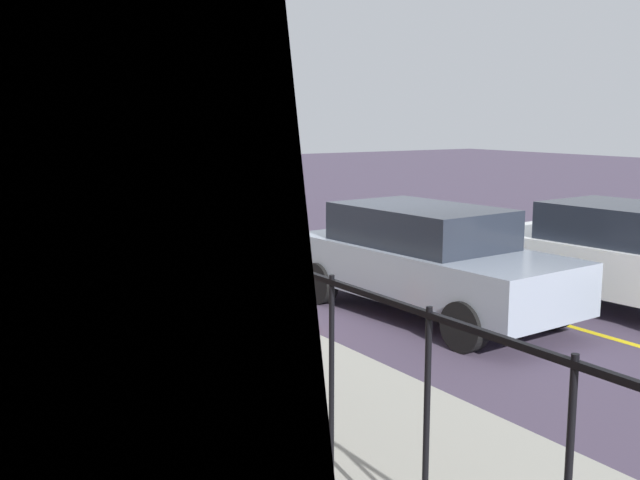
# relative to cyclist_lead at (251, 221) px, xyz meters

# --- Properties ---
(ground_plane) EXTENTS (80.00, 80.00, 0.00)m
(ground_plane) POSITION_rel_cyclist_lead_xyz_m (-3.29, -0.32, -0.91)
(ground_plane) COLOR #443A4D
(lane_line_centre) EXTENTS (36.00, 0.12, 0.01)m
(lane_line_centre) POSITION_rel_cyclist_lead_xyz_m (-3.29, -1.92, -0.91)
(lane_line_centre) COLOR yellow
(lane_line_centre) RESTS_ON ground
(sidewalk) EXTENTS (40.00, 3.20, 0.15)m
(sidewalk) POSITION_rel_cyclist_lead_xyz_m (-3.29, 3.08, -0.84)
(sidewalk) COLOR gray
(sidewalk) RESTS_ON ground
(iron_fence) EXTENTS (18.01, 0.04, 1.60)m
(iron_fence) POSITION_rel_cyclist_lead_xyz_m (-2.29, 3.48, 0.33)
(iron_fence) COLOR black
(iron_fence) RESTS_ON sidewalk
(cyclist_lead) EXTENTS (1.71, 0.38, 1.83)m
(cyclist_lead) POSITION_rel_cyclist_lead_xyz_m (0.00, 0.00, 0.00)
(cyclist_lead) COLOR black
(cyclist_lead) RESTS_ON ground
(patrol_sedan) EXTENTS (4.53, 2.21, 1.58)m
(patrol_sedan) POSITION_rel_cyclist_lead_xyz_m (-5.65, -3.33, -0.09)
(patrol_sedan) COLOR white
(patrol_sedan) RESTS_ON ground
(parked_sedan_rear) EXTENTS (4.51, 2.16, 1.58)m
(parked_sedan_rear) POSITION_rel_cyclist_lead_xyz_m (-4.30, -0.65, -0.09)
(parked_sedan_rear) COLOR gray
(parked_sedan_rear) RESTS_ON ground
(traffic_cone_near) EXTENTS (0.36, 0.36, 0.62)m
(traffic_cone_near) POSITION_rel_cyclist_lead_xyz_m (-4.01, 1.33, -0.60)
(traffic_cone_near) COLOR #F84C0C
(traffic_cone_near) RESTS_ON ground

